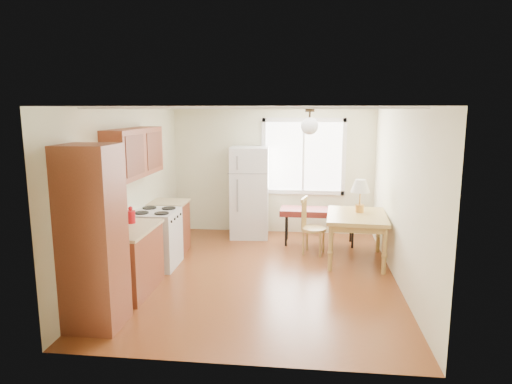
# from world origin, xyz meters

# --- Properties ---
(room_shell) EXTENTS (4.60, 5.60, 2.62)m
(room_shell) POSITION_xyz_m (0.00, 0.00, 1.25)
(room_shell) COLOR #5B2912
(room_shell) RESTS_ON ground
(kitchen_run) EXTENTS (0.65, 3.40, 2.20)m
(kitchen_run) POSITION_xyz_m (-1.72, -0.63, 0.84)
(kitchen_run) COLOR brown
(kitchen_run) RESTS_ON ground
(window_unit) EXTENTS (1.64, 0.05, 1.51)m
(window_unit) POSITION_xyz_m (0.60, 2.47, 1.55)
(window_unit) COLOR white
(window_unit) RESTS_ON room_shell
(pendant_light) EXTENTS (0.26, 0.26, 0.40)m
(pendant_light) POSITION_xyz_m (0.70, 0.40, 2.24)
(pendant_light) COLOR #2E2214
(pendant_light) RESTS_ON room_shell
(refrigerator) EXTENTS (0.77, 0.78, 1.76)m
(refrigerator) POSITION_xyz_m (-0.43, 2.12, 0.88)
(refrigerator) COLOR silver
(refrigerator) RESTS_ON ground
(bench) EXTENTS (1.44, 0.57, 0.66)m
(bench) POSITION_xyz_m (0.92, 1.72, 0.59)
(bench) COLOR #5A1815
(bench) RESTS_ON ground
(dining_table) EXTENTS (1.03, 1.32, 0.79)m
(dining_table) POSITION_xyz_m (1.50, 0.81, 0.68)
(dining_table) COLOR #A17F3E
(dining_table) RESTS_ON ground
(chair) EXTENTS (0.46, 0.45, 0.97)m
(chair) POSITION_xyz_m (0.72, 1.13, 0.56)
(chair) COLOR #A17F3E
(chair) RESTS_ON ground
(table_lamp) EXTENTS (0.32, 0.32, 0.55)m
(table_lamp) POSITION_xyz_m (1.56, 0.99, 1.18)
(table_lamp) COLOR #BF893D
(table_lamp) RESTS_ON dining_table
(coffee_maker) EXTENTS (0.18, 0.24, 0.36)m
(coffee_maker) POSITION_xyz_m (-1.72, -1.32, 1.03)
(coffee_maker) COLOR black
(coffee_maker) RESTS_ON kitchen_run
(kettle) EXTENTS (0.13, 0.13, 0.24)m
(kettle) POSITION_xyz_m (-1.76, -0.58, 1.00)
(kettle) COLOR red
(kettle) RESTS_ON kitchen_run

